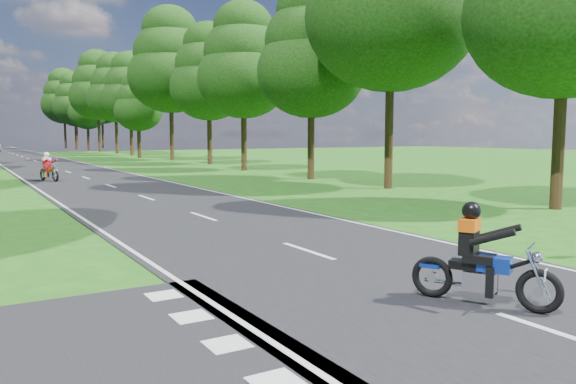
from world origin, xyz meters
TOP-DOWN VIEW (x-y plane):
  - ground at (0.00, 0.00)m, footprint 160.00×160.00m
  - main_road at (0.00, 50.00)m, footprint 7.00×140.00m
  - road_markings at (-0.14, 48.13)m, footprint 7.40×140.00m
  - treeline at (1.43, 60.06)m, footprint 40.00×115.35m
  - rider_near_blue at (0.14, -2.60)m, footprint 1.40×1.93m
  - rider_far_red at (-2.17, 24.67)m, footprint 1.11×1.98m

SIDE VIEW (x-z plane):
  - ground at x=0.00m, z-range 0.00..0.00m
  - main_road at x=0.00m, z-range 0.00..0.02m
  - road_markings at x=-0.14m, z-range 0.02..0.03m
  - rider_near_blue at x=0.14m, z-range 0.02..1.57m
  - rider_far_red at x=-2.17m, z-range 0.02..1.59m
  - treeline at x=1.43m, z-range 0.86..15.65m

